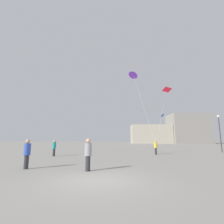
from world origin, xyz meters
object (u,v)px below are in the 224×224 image
Objects in this scene: person_in_teal at (54,147)px; person_in_yellow at (156,147)px; person_in_grey at (88,153)px; kite_crimson_delta at (167,90)px; kite_violet_diamond at (133,75)px; kite_cobalt_delta at (162,116)px; lamppost_east at (219,127)px; building_left_hall at (151,134)px; person_in_blue at (27,152)px; building_centre_hall at (188,129)px.

person_in_yellow is at bearing -127.60° from person_in_teal.
person_in_grey is 0.11× the size of kite_crimson_delta.
person_in_yellow is at bearing 91.50° from person_in_grey.
kite_violet_diamond is at bearing 104.06° from person_in_grey.
kite_violet_diamond reaches higher than kite_cobalt_delta.
kite_cobalt_delta is at bearing 65.64° from kite_violet_diamond.
lamppost_east is (21.91, 6.29, 2.61)m from person_in_teal.
person_in_grey is 0.07× the size of kite_cobalt_delta.
person_in_yellow is 0.10× the size of kite_crimson_delta.
building_left_hall is at bearing 107.78° from person_in_grey.
lamppost_east is at bearing 73.37° from person_in_grey.
building_left_hall reaches higher than person_in_grey.
person_in_blue reaches higher than person_in_yellow.
person_in_grey is at bearing 108.99° from person_in_blue.
kite_violet_diamond is 0.61× the size of kite_crimson_delta.
lamppost_east is at bearing -108.99° from building_centre_hall.
person_in_teal is at bearing 153.96° from person_in_grey.
person_in_teal is 0.94× the size of person_in_grey.
building_left_hall is (4.84, 43.99, -8.43)m from kite_crimson_delta.
person_in_grey is (-6.43, -10.90, 0.08)m from person_in_yellow.
kite_cobalt_delta is (13.79, 34.03, 7.04)m from person_in_grey.
kite_crimson_delta reaches higher than person_in_grey.
kite_cobalt_delta is at bearing 99.96° from person_in_grey.
person_in_teal is at bearing 97.23° from person_in_yellow.
lamppost_east is (10.26, 3.78, 2.63)m from person_in_yellow.
kite_cobalt_delta is (19.02, 25.64, 7.10)m from person_in_teal.
building_centre_hall is (22.84, 44.09, -5.87)m from kite_crimson_delta.
building_left_hall reaches higher than lamppost_east.
kite_cobalt_delta is at bearing -22.60° from person_in_yellow.
kite_violet_diamond is 66.00m from building_centre_hall.
building_left_hall is (17.81, 70.17, 3.34)m from person_in_grey.
kite_cobalt_delta is at bearing 179.08° from person_in_blue.
building_centre_hall reaches higher than kite_cobalt_delta.
building_centre_hall is at bearing -83.31° from person_in_teal.
building_centre_hall is (31.74, 57.72, -4.00)m from kite_violet_diamond.
kite_crimson_delta is 15.19m from lamppost_east.
person_in_yellow is 11.24m from lamppost_east.
person_in_blue is at bearing -119.70° from building_centre_hall.
person_in_yellow is 66.51m from building_centre_hall.
kite_violet_diamond is (4.07, 12.54, 9.90)m from person_in_grey.
person_in_grey is at bearing -112.07° from kite_cobalt_delta.
building_left_hall is (21.76, 69.61, 3.36)m from person_in_blue.
kite_violet_diamond is at bearing -123.14° from kite_crimson_delta.
person_in_teal is 0.09× the size of building_left_hall.
kite_violet_diamond is at bearing -170.37° from lamppost_east.
kite_violet_diamond is (8.01, 11.99, 9.93)m from person_in_blue.
person_in_teal is at bearing -126.57° from kite_cobalt_delta.
person_in_teal is 0.32× the size of lamppost_east.
person_in_blue is 0.18× the size of kite_violet_diamond.
building_left_hall is (13.74, 57.62, -6.56)m from kite_violet_diamond.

